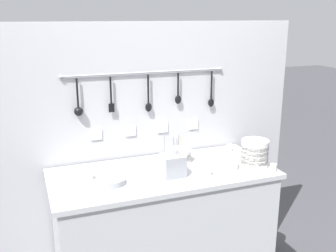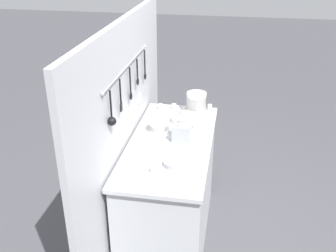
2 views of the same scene
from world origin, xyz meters
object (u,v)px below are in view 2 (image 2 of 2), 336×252
at_px(cup_edge_near, 196,127).
at_px(cup_by_caddy, 174,107).
at_px(bowl_stack_short_front, 159,126).
at_px(bowl_stack_wide_centre, 196,103).
at_px(cup_mid_row, 210,107).
at_px(cup_edge_far, 153,169).
at_px(plate_stack, 186,119).
at_px(cup_front_right, 161,107).
at_px(steel_mixing_bowl, 173,163).
at_px(cutlery_caddy, 181,132).

distance_m(cup_edge_near, cup_by_caddy, 0.43).
height_order(bowl_stack_short_front, cup_by_caddy, bowl_stack_short_front).
bearing_deg(bowl_stack_wide_centre, cup_by_caddy, 83.57).
distance_m(cup_mid_row, cup_edge_far, 1.10).
height_order(bowl_stack_wide_centre, cup_edge_near, bowl_stack_wide_centre).
relative_size(plate_stack, cup_mid_row, 4.70).
xyz_separation_m(plate_stack, cup_front_right, (0.21, 0.25, -0.00)).
bearing_deg(cup_mid_row, cup_edge_far, 165.33).
xyz_separation_m(steel_mixing_bowl, cup_by_caddy, (0.92, 0.15, 0.01)).
distance_m(steel_mixing_bowl, cup_edge_far, 0.16).
bearing_deg(steel_mixing_bowl, bowl_stack_wide_centre, -3.34).
bearing_deg(plate_stack, cup_edge_near, -142.63).
bearing_deg(steel_mixing_bowl, cutlery_caddy, -0.06).
relative_size(steel_mixing_bowl, cup_by_caddy, 2.81).
bearing_deg(cup_mid_row, plate_stack, 147.65).
distance_m(cutlery_caddy, cup_edge_far, 0.49).
height_order(cup_edge_near, cup_front_right, same).
height_order(steel_mixing_bowl, cup_front_right, cup_front_right).
xyz_separation_m(plate_stack, cup_edge_near, (-0.13, -0.10, -0.00)).
xyz_separation_m(bowl_stack_short_front, plate_stack, (0.20, -0.19, -0.02)).
bearing_deg(steel_mixing_bowl, cup_edge_far, 133.72).
height_order(cutlery_caddy, cup_front_right, cutlery_caddy).
relative_size(bowl_stack_wide_centre, steel_mixing_bowl, 1.26).
height_order(cup_edge_near, cup_edge_far, same).
bearing_deg(cup_edge_near, cup_edge_far, 163.17).
xyz_separation_m(bowl_stack_wide_centre, steel_mixing_bowl, (-0.89, 0.05, -0.07)).
bearing_deg(bowl_stack_short_front, cup_front_right, 9.02).
height_order(cutlery_caddy, cup_edge_near, cutlery_caddy).
bearing_deg(bowl_stack_wide_centre, bowl_stack_short_front, 149.02).
height_order(steel_mixing_bowl, cup_edge_far, cup_edge_far).
xyz_separation_m(bowl_stack_wide_centre, plate_stack, (-0.21, 0.06, -0.06)).
bearing_deg(steel_mixing_bowl, cup_edge_near, -8.87).
distance_m(bowl_stack_wide_centre, cup_edge_far, 1.02).
bearing_deg(cup_front_right, bowl_stack_wide_centre, -90.18).
relative_size(bowl_stack_wide_centre, cup_mid_row, 3.55).
relative_size(bowl_stack_short_front, cup_front_right, 3.27).
height_order(plate_stack, cup_front_right, plate_stack).
bearing_deg(bowl_stack_wide_centre, cup_mid_row, -60.47).
relative_size(bowl_stack_short_front, cup_edge_far, 3.27).
height_order(plate_stack, cup_edge_far, plate_stack).
distance_m(cup_edge_near, cup_front_right, 0.49).
bearing_deg(bowl_stack_short_front, bowl_stack_wide_centre, -30.98).
bearing_deg(cup_by_caddy, cutlery_caddy, -165.23).
distance_m(plate_stack, cup_edge_near, 0.16).
bearing_deg(cup_edge_near, plate_stack, 37.37).
relative_size(plate_stack, cup_front_right, 4.70).
relative_size(cup_mid_row, cup_by_caddy, 1.00).
height_order(bowl_stack_short_front, cutlery_caddy, cutlery_caddy).
xyz_separation_m(bowl_stack_wide_centre, cutlery_caddy, (-0.53, 0.05, -0.02)).
bearing_deg(cup_by_caddy, cup_mid_row, -82.35).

